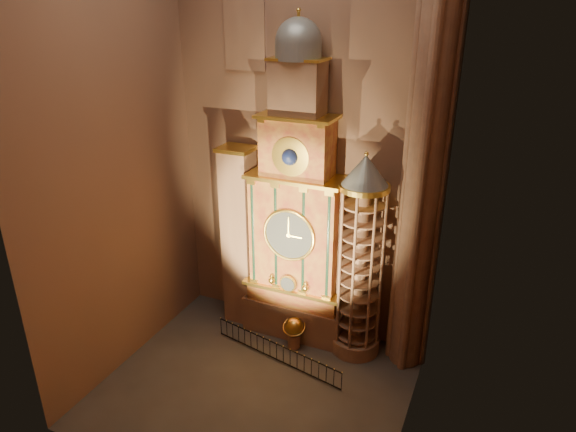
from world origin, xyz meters
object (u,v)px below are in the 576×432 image
at_px(astronomical_clock, 297,221).
at_px(iron_railing, 277,352).
at_px(stair_turret, 360,261).
at_px(celestial_globe, 294,330).
at_px(portrait_tower, 240,237).

relative_size(astronomical_clock, iron_railing, 2.23).
xyz_separation_m(stair_turret, celestial_globe, (-3.03, -1.14, -4.21)).
height_order(portrait_tower, iron_railing, portrait_tower).
xyz_separation_m(stair_turret, iron_railing, (-3.38, -2.57, -4.71)).
bearing_deg(stair_turret, portrait_tower, 177.67).
bearing_deg(stair_turret, astronomical_clock, 175.70).
bearing_deg(portrait_tower, astronomical_clock, -0.29).
bearing_deg(iron_railing, stair_turret, 37.29).
bearing_deg(iron_railing, astronomical_clock, 92.42).
bearing_deg(astronomical_clock, portrait_tower, 179.71).
distance_m(astronomical_clock, celestial_globe, 5.81).
height_order(stair_turret, celestial_globe, stair_turret).
xyz_separation_m(astronomical_clock, iron_railing, (0.12, -2.84, -6.12)).
distance_m(stair_turret, celestial_globe, 5.31).
bearing_deg(stair_turret, iron_railing, -142.71).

